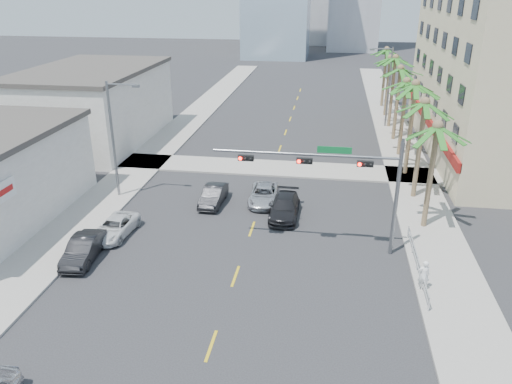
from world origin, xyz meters
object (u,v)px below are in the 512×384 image
at_px(traffic_signal_mast, 343,175).
at_px(car_parked_far, 115,227).
at_px(car_lane_left, 213,195).
at_px(pedestrian, 424,275).
at_px(car_lane_center, 264,195).
at_px(car_lane_right, 285,207).
at_px(car_parked_mid, 83,249).

bearing_deg(traffic_signal_mast, car_parked_far, -179.11).
height_order(car_lane_left, pedestrian, pedestrian).
distance_m(car_lane_left, car_lane_center, 3.83).
bearing_deg(car_lane_left, car_lane_right, -12.62).
bearing_deg(car_lane_center, pedestrian, -48.21).
relative_size(traffic_signal_mast, car_lane_left, 2.69).
xyz_separation_m(car_lane_center, car_lane_right, (1.80, -2.22, 0.07)).
height_order(car_parked_mid, car_lane_center, car_parked_mid).
distance_m(traffic_signal_mast, car_lane_center, 9.72).
bearing_deg(traffic_signal_mast, pedestrian, -41.06).
xyz_separation_m(traffic_signal_mast, car_lane_right, (-3.78, 4.39, -4.36)).
bearing_deg(pedestrian, car_parked_mid, -8.60).
relative_size(car_parked_far, car_lane_right, 0.89).
bearing_deg(pedestrian, car_lane_left, -42.39).
bearing_deg(car_lane_left, pedestrian, -33.57).
bearing_deg(car_lane_right, traffic_signal_mast, -48.73).
bearing_deg(car_parked_mid, car_lane_left, 52.28).
height_order(traffic_signal_mast, car_lane_left, traffic_signal_mast).
height_order(car_parked_mid, car_lane_left, car_parked_mid).
xyz_separation_m(traffic_signal_mast, pedestrian, (4.52, -3.93, -4.03)).
xyz_separation_m(car_parked_mid, car_lane_right, (11.40, 7.88, -0.01)).
relative_size(car_lane_left, pedestrian, 2.34).
bearing_deg(car_lane_left, car_parked_mid, -120.76).
height_order(car_lane_left, car_lane_right, car_lane_right).
bearing_deg(car_lane_right, car_parked_far, -156.35).
bearing_deg(car_lane_center, car_lane_right, -52.86).
bearing_deg(car_lane_left, traffic_signal_mast, -30.31).
bearing_deg(car_lane_center, car_lane_left, -169.56).
distance_m(car_parked_far, car_lane_center, 11.31).
relative_size(car_lane_left, car_lane_center, 0.90).
bearing_deg(pedestrian, car_parked_far, -18.28).
bearing_deg(car_parked_mid, pedestrian, -6.74).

